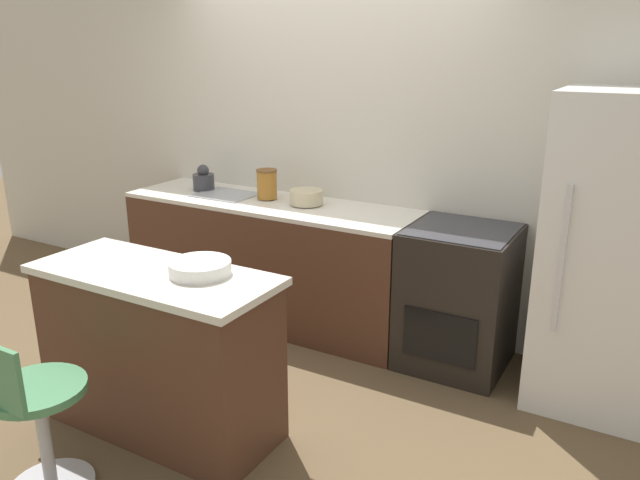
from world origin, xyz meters
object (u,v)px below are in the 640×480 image
object	(u,v)px
kettle	(204,180)
mixing_bowl	(306,197)
oven_range	(458,297)
refrigerator	(606,255)
stool_chair	(35,418)

from	to	relation	value
kettle	mixing_bowl	xyz separation A→B (m)	(0.94, 0.00, -0.03)
oven_range	kettle	world-z (taller)	kettle
refrigerator	kettle	world-z (taller)	refrigerator
refrigerator	mixing_bowl	distance (m)	1.99
oven_range	stool_chair	world-z (taller)	oven_range
oven_range	kettle	size ratio (longest dim) A/B	4.73
stool_chair	kettle	xyz separation A→B (m)	(-0.85, 2.23, 0.59)
stool_chair	kettle	size ratio (longest dim) A/B	4.34
kettle	mixing_bowl	bearing A→B (deg)	0.00
stool_chair	mixing_bowl	bearing A→B (deg)	87.56
kettle	mixing_bowl	distance (m)	0.94
refrigerator	mixing_bowl	xyz separation A→B (m)	(-1.99, 0.07, 0.07)
stool_chair	oven_range	bearing A→B (deg)	60.00
refrigerator	mixing_bowl	size ratio (longest dim) A/B	7.58
oven_range	mixing_bowl	distance (m)	1.27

